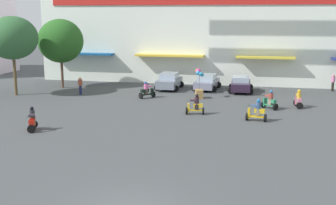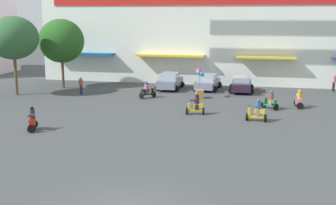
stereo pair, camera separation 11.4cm
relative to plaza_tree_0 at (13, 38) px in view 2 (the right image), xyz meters
The scene contains 15 objects.
ground_plane 19.22m from the plaza_tree_0, 24.37° to the right, with size 128.00×128.00×0.00m, color #434748.
plaza_tree_0 is the anchor object (origin of this frame).
plaza_tree_2 5.18m from the plaza_tree_0, 62.81° to the left, with size 4.43×4.27×6.73m.
parked_car_0 14.84m from the plaza_tree_0, 24.82° to the left, with size 2.43×4.18×1.60m.
parked_car_1 18.24m from the plaza_tree_0, 21.47° to the left, with size 2.59×4.31×1.49m.
parked_car_2 21.05m from the plaza_tree_0, 16.43° to the left, with size 2.42×3.98×1.45m.
scooter_rider_0 24.91m from the plaza_tree_0, ahead, with size 0.68×1.36×1.46m.
scooter_rider_1 12.77m from the plaza_tree_0, ahead, with size 1.35×1.42×1.47m.
scooter_rider_3 22.52m from the plaza_tree_0, 14.48° to the right, with size 1.43×0.72×1.55m.
scooter_rider_4 18.10m from the plaza_tree_0, 14.36° to the right, with size 1.40×0.68×1.52m.
scooter_rider_5 14.11m from the plaza_tree_0, 55.04° to the right, with size 0.99×1.43×1.52m.
scooter_rider_6 22.79m from the plaza_tree_0, ahead, with size 1.34×1.28×1.49m.
pedestrian_0 29.65m from the plaza_tree_0, 15.84° to the left, with size 0.37×0.37×1.63m.
pedestrian_1 7.15m from the plaza_tree_0, 13.92° to the left, with size 0.52×0.52×1.60m.
balloon_vendor_cart 16.95m from the plaza_tree_0, ahead, with size 0.82×1.03×2.56m.
Camera 2 is at (4.76, -14.63, 7.19)m, focal length 46.98 mm.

